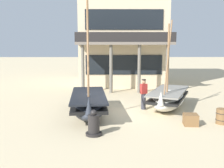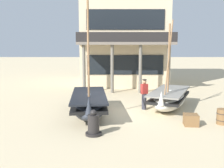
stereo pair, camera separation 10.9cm
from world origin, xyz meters
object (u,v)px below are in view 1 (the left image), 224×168
object	(u,v)px
fishing_boat_near_left	(89,103)
wooden_barrel	(222,116)
capstan_winch	(94,125)
cargo_crate	(191,120)
fishing_boat_centre_large	(169,98)
fisherman_by_hull	(144,94)
harbor_building_main	(122,23)

from	to	relation	value
fishing_boat_near_left	wooden_barrel	xyz separation A→B (m)	(6.17, -1.57, -0.26)
capstan_winch	cargo_crate	world-z (taller)	capstan_winch
fishing_boat_near_left	fishing_boat_centre_large	size ratio (longest dim) A/B	1.37
fisherman_by_hull	harbor_building_main	bearing A→B (deg)	94.10
cargo_crate	harbor_building_main	xyz separation A→B (m)	(-2.47, 13.13, 5.20)
harbor_building_main	wooden_barrel	bearing A→B (deg)	-73.05
fishing_boat_centre_large	harbor_building_main	xyz separation A→B (m)	(-2.18, 9.93, 4.88)
fishing_boat_centre_large	cargo_crate	bearing A→B (deg)	-84.90
wooden_barrel	harbor_building_main	xyz separation A→B (m)	(-3.95, 12.95, 5.10)
fishing_boat_near_left	harbor_building_main	world-z (taller)	harbor_building_main
fisherman_by_hull	harbor_building_main	xyz separation A→B (m)	(-0.73, 10.19, 4.62)
wooden_barrel	cargo_crate	bearing A→B (deg)	-172.78
fishing_boat_centre_large	capstan_winch	xyz separation A→B (m)	(-3.96, -4.46, -0.15)
cargo_crate	harbor_building_main	distance (m)	14.34
capstan_winch	fishing_boat_centre_large	bearing A→B (deg)	48.40
wooden_barrel	fishing_boat_near_left	bearing A→B (deg)	165.72
capstan_winch	harbor_building_main	world-z (taller)	harbor_building_main
fishing_boat_near_left	fisherman_by_hull	bearing A→B (deg)	21.99
fishing_boat_near_left	wooden_barrel	distance (m)	6.37
fishing_boat_near_left	cargo_crate	bearing A→B (deg)	-20.55
capstan_winch	wooden_barrel	distance (m)	5.91
fishing_boat_centre_large	cargo_crate	xyz separation A→B (m)	(0.29, -3.20, -0.31)
harbor_building_main	cargo_crate	bearing A→B (deg)	-79.37
fisherman_by_hull	capstan_winch	xyz separation A→B (m)	(-2.51, -4.21, -0.42)
cargo_crate	fisherman_by_hull	bearing A→B (deg)	120.47
fishing_boat_near_left	fisherman_by_hull	xyz separation A→B (m)	(2.95, 1.19, 0.22)
cargo_crate	harbor_building_main	bearing A→B (deg)	100.63
wooden_barrel	harbor_building_main	size ratio (longest dim) A/B	0.06
fisherman_by_hull	cargo_crate	world-z (taller)	fisherman_by_hull
fisherman_by_hull	harbor_building_main	world-z (taller)	harbor_building_main
wooden_barrel	cargo_crate	size ratio (longest dim) A/B	1.15
capstan_winch	wooden_barrel	bearing A→B (deg)	14.19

